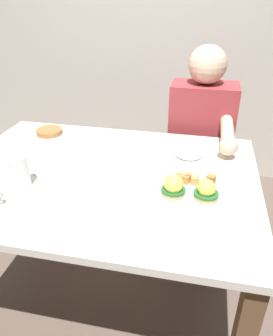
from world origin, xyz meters
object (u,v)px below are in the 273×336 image
(eggs_benedict_plate, at_px, (189,192))
(side_plate, at_px, (50,134))
(diner_person, at_px, (200,140))
(fork, at_px, (49,169))
(dining_table, at_px, (103,196))
(water_glass_near, at_px, (19,173))
(fruit_bowl, at_px, (189,150))

(eggs_benedict_plate, xyz_separation_m, side_plate, (-0.70, 0.40, -0.01))
(eggs_benedict_plate, xyz_separation_m, diner_person, (0.02, 0.70, -0.11))
(eggs_benedict_plate, relative_size, fork, 1.93)
(dining_table, relative_size, water_glass_near, 9.99)
(eggs_benedict_plate, xyz_separation_m, fork, (-0.56, 0.09, -0.02))
(fruit_bowl, height_order, fork, fruit_bowl)
(dining_table, height_order, side_plate, side_plate)
(fruit_bowl, distance_m, fork, 0.59)
(eggs_benedict_plate, xyz_separation_m, fruit_bowl, (-0.02, 0.33, 0.01))
(dining_table, height_order, fruit_bowl, fruit_bowl)
(water_glass_near, bearing_deg, side_plate, 102.00)
(side_plate, bearing_deg, fruit_bowl, -6.04)
(eggs_benedict_plate, height_order, fruit_bowl, eggs_benedict_plate)
(eggs_benedict_plate, height_order, water_glass_near, water_glass_near)
(water_glass_near, relative_size, diner_person, 0.11)
(water_glass_near, distance_m, side_plate, 0.46)
(fruit_bowl, xyz_separation_m, side_plate, (-0.68, 0.07, -0.02))
(fork, height_order, diner_person, diner_person)
(dining_table, distance_m, fruit_bowl, 0.42)
(fork, relative_size, side_plate, 0.70)
(dining_table, height_order, water_glass_near, water_glass_near)
(fork, xyz_separation_m, side_plate, (-0.14, 0.31, 0.01))
(fork, xyz_separation_m, water_glass_near, (-0.05, -0.13, 0.05))
(water_glass_near, bearing_deg, diner_person, 50.00)
(eggs_benedict_plate, distance_m, fruit_bowl, 0.33)
(dining_table, distance_m, side_plate, 0.48)
(dining_table, bearing_deg, diner_person, 58.74)
(dining_table, distance_m, eggs_benedict_plate, 0.38)
(diner_person, bearing_deg, fruit_bowl, -96.44)
(dining_table, relative_size, fruit_bowl, 10.00)
(fork, bearing_deg, eggs_benedict_plate, -8.85)
(water_glass_near, height_order, side_plate, water_glass_near)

